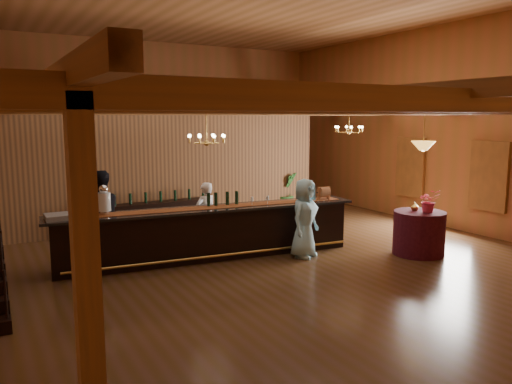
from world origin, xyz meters
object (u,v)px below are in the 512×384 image
guest (305,218)px  raffle_drum (324,192)px  beverage_dispenser (104,200)px  round_table (419,233)px  backbar_shelf (161,216)px  floor_plant (287,193)px  pendant_lamp (423,146)px  chandelier_left (207,138)px  staff_second (100,217)px  tasting_bar (209,233)px  bartender (206,216)px  chandelier_right (349,129)px

guest → raffle_drum: bearing=4.1°
beverage_dispenser → round_table: beverage_dispenser is taller
backbar_shelf → floor_plant: floor_plant is taller
round_table → pendant_lamp: pendant_lamp is taller
chandelier_left → staff_second: (-2.07, 0.80, -1.61)m
guest → backbar_shelf: bearing=88.5°
tasting_bar → guest: bearing=-20.0°
beverage_dispenser → floor_plant: size_ratio=0.46×
beverage_dispenser → round_table: bearing=-19.7°
bartender → floor_plant: bearing=-159.9°
bartender → guest: bearing=118.1°
raffle_drum → bartender: bearing=155.0°
pendant_lamp → chandelier_right: bearing=78.6°
raffle_drum → chandelier_left: chandelier_left is taller
tasting_bar → pendant_lamp: size_ratio=7.43×
raffle_drum → floor_plant: raffle_drum is taller
bartender → beverage_dispenser: bearing=-1.8°
beverage_dispenser → round_table: size_ratio=0.54×
guest → beverage_dispenser: bearing=136.2°
staff_second → tasting_bar: bearing=152.8°
beverage_dispenser → staff_second: (0.02, 0.53, -0.43)m
bartender → chandelier_left: bearing=55.4°
backbar_shelf → floor_plant: bearing=6.1°
backbar_shelf → chandelier_left: size_ratio=3.53×
chandelier_left → chandelier_right: (4.86, 1.30, 0.12)m
raffle_drum → pendant_lamp: 2.42m
pendant_lamp → bartender: size_ratio=0.58×
raffle_drum → pendant_lamp: bearing=-48.8°
beverage_dispenser → tasting_bar: bearing=-7.6°
floor_plant → bartender: bearing=-145.6°
backbar_shelf → chandelier_left: chandelier_left is taller
tasting_bar → staff_second: 2.29m
chandelier_left → chandelier_right: same height
tasting_bar → pendant_lamp: 4.96m
chandelier_right → bartender: chandelier_right is taller
raffle_drum → guest: (-0.92, -0.55, -0.43)m
round_table → staff_second: staff_second is taller
guest → chandelier_left: bearing=126.7°
pendant_lamp → bartender: 5.06m
chandelier_right → bartender: (-4.56, -0.50, -1.92)m
backbar_shelf → floor_plant: size_ratio=2.19×
tasting_bar → beverage_dispenser: size_ratio=11.14×
backbar_shelf → guest: bearing=-64.7°
round_table → pendant_lamp: size_ratio=1.24×
tasting_bar → guest: size_ratio=3.90×
backbar_shelf → guest: guest is taller
chandelier_left → chandelier_right: size_ratio=1.00×
raffle_drum → bartender: (-2.48, 1.16, -0.51)m
guest → staff_second: bearing=129.3°
round_table → chandelier_right: size_ratio=1.39×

